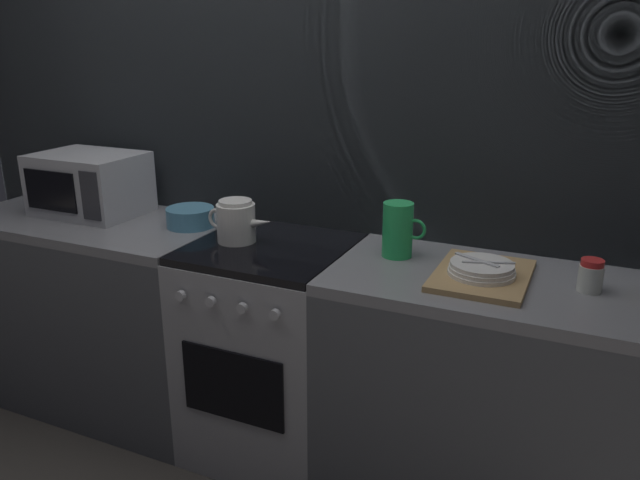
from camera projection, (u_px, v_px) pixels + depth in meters
name	position (u px, v px, depth m)	size (l,w,h in m)	color
ground_plane	(275.00, 444.00, 2.68)	(8.00, 8.00, 0.00)	#47423D
back_wall	(306.00, 154.00, 2.59)	(3.60, 0.05, 2.40)	gray
counter_left	(102.00, 311.00, 2.90)	(1.20, 0.60, 0.90)	#515459
stove_unit	(272.00, 350.00, 2.54)	(0.60, 0.63, 0.90)	#9E9EA3
counter_right	(499.00, 401.00, 2.19)	(1.20, 0.60, 0.90)	#515459
microwave	(90.00, 184.00, 2.79)	(0.46, 0.35, 0.27)	#B2B2B7
kettle	(236.00, 221.00, 2.42)	(0.28, 0.15, 0.17)	white
mixing_bowl	(190.00, 217.00, 2.63)	(0.20, 0.20, 0.08)	teal
pitcher	(398.00, 230.00, 2.26)	(0.16, 0.11, 0.20)	green
dish_pile	(482.00, 272.00, 2.06)	(0.30, 0.40, 0.07)	tan
spice_jar	(591.00, 276.00, 1.96)	(0.08, 0.08, 0.10)	silver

